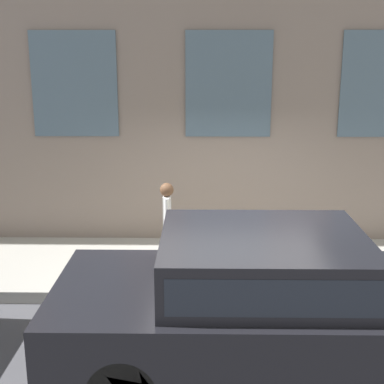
% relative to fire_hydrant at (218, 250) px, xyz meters
% --- Properties ---
extents(ground_plane, '(80.00, 80.00, 0.00)m').
position_rel_fire_hydrant_xyz_m(ground_plane, '(-0.69, -0.20, -0.55)').
color(ground_plane, '#47474C').
extents(sidewalk, '(2.29, 60.00, 0.18)m').
position_rel_fire_hydrant_xyz_m(sidewalk, '(0.45, -0.20, -0.46)').
color(sidewalk, '#9E9B93').
rests_on(sidewalk, ground_plane).
extents(building_facade, '(0.33, 40.00, 7.53)m').
position_rel_fire_hydrant_xyz_m(building_facade, '(1.74, -0.20, 3.22)').
color(building_facade, gray).
rests_on(building_facade, ground_plane).
extents(fire_hydrant, '(0.34, 0.45, 0.73)m').
position_rel_fire_hydrant_xyz_m(fire_hydrant, '(0.00, 0.00, 0.00)').
color(fire_hydrant, gold).
rests_on(fire_hydrant, sidewalk).
extents(person, '(0.32, 0.21, 1.31)m').
position_rel_fire_hydrant_xyz_m(person, '(0.37, 0.77, 0.42)').
color(person, '#998466').
rests_on(person, sidewalk).
extents(parked_car_charcoal_near, '(2.10, 4.51, 1.54)m').
position_rel_fire_hydrant_xyz_m(parked_car_charcoal_near, '(-2.15, -0.41, 0.31)').
color(parked_car_charcoal_near, black).
rests_on(parked_car_charcoal_near, ground_plane).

